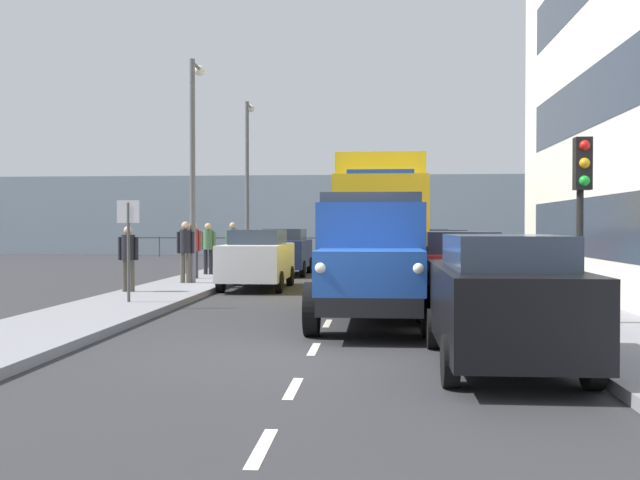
{
  "coord_description": "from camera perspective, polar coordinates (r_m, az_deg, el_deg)",
  "views": [
    {
      "loc": [
        -0.96,
        10.44,
        1.84
      ],
      "look_at": [
        0.8,
        -11.33,
        1.41
      ],
      "focal_mm": 41.05,
      "sensor_mm": 36.0,
      "label": 1
    }
  ],
  "objects": [
    {
      "name": "car_white_oppositeside_0",
      "position": [
        21.3,
        -4.89,
        -1.42
      ],
      "size": [
        1.8,
        3.98,
        1.72
      ],
      "color": "white",
      "rests_on": "ground_plane"
    },
    {
      "name": "car_red_kerbside_1",
      "position": [
        15.32,
        10.59,
        -2.42
      ],
      "size": [
        1.76,
        4.48,
        1.72
      ],
      "color": "#B21E1E",
      "rests_on": "ground_plane"
    },
    {
      "name": "sidewalk_right",
      "position": [
        21.76,
        -10.41,
        -3.54
      ],
      "size": [
        2.33,
        43.85,
        0.15
      ],
      "primitive_type": "cube",
      "color": "gray",
      "rests_on": "ground_plane"
    },
    {
      "name": "car_maroon_kerbside_3",
      "position": [
        26.31,
        8.09,
        -0.94
      ],
      "size": [
        1.85,
        4.34,
        1.72
      ],
      "color": "maroon",
      "rests_on": "ground_plane"
    },
    {
      "name": "street_sign",
      "position": [
        16.68,
        -14.71,
        0.55
      ],
      "size": [
        0.5,
        0.07,
        2.25
      ],
      "color": "#4C4C4C",
      "rests_on": "sidewalk_right"
    },
    {
      "name": "truck_vintage_blue",
      "position": [
        13.4,
        3.99,
        -1.7
      ],
      "size": [
        2.17,
        5.64,
        2.43
      ],
      "color": "black",
      "rests_on": "ground_plane"
    },
    {
      "name": "lamp_post_promenade",
      "position": [
        22.19,
        -9.81,
        6.89
      ],
      "size": [
        0.32,
        1.14,
        6.61
      ],
      "color": "#59595B",
      "rests_on": "sidewalk_right"
    },
    {
      "name": "pedestrian_couple_b",
      "position": [
        27.1,
        -6.82,
        -0.18
      ],
      "size": [
        0.53,
        0.34,
        1.81
      ],
      "color": "#4C473D",
      "rests_on": "sidewalk_right"
    },
    {
      "name": "sea_horizon",
      "position": [
        45.88,
        3.42,
        1.95
      ],
      "size": [
        80.0,
        0.8,
        5.0
      ],
      "primitive_type": "cube",
      "color": "#8C9EAD",
      "rests_on": "ground_plane"
    },
    {
      "name": "traffic_light_near",
      "position": [
        13.35,
        19.73,
        3.78
      ],
      "size": [
        0.28,
        0.41,
        3.2
      ],
      "color": "black",
      "rests_on": "sidewalk_left"
    },
    {
      "name": "pedestrian_by_lamp",
      "position": [
        23.74,
        -9.85,
        -0.35
      ],
      "size": [
        0.53,
        0.34,
        1.83
      ],
      "color": "#383342",
      "rests_on": "sidewalk_right"
    },
    {
      "name": "lorry_cargo_yellow",
      "position": [
        21.98,
        4.71,
        1.74
      ],
      "size": [
        2.58,
        8.2,
        3.87
      ],
      "color": "gold",
      "rests_on": "ground_plane"
    },
    {
      "name": "road_centreline_markings",
      "position": [
        20.53,
        1.92,
        -4.0
      ],
      "size": [
        0.12,
        40.39,
        0.01
      ],
      "color": "silver",
      "rests_on": "ground_plane"
    },
    {
      "name": "car_navy_oppositeside_1",
      "position": [
        27.29,
        -2.79,
        -0.86
      ],
      "size": [
        1.81,
        4.02,
        1.72
      ],
      "color": "navy",
      "rests_on": "ground_plane"
    },
    {
      "name": "ground_plane",
      "position": [
        21.05,
        1.99,
        -3.89
      ],
      "size": [
        80.0,
        80.0,
        0.0
      ],
      "primitive_type": "plane",
      "color": "#2D2D30"
    },
    {
      "name": "car_black_kerbside_near",
      "position": [
        9.82,
        13.99,
        -4.43
      ],
      "size": [
        1.75,
        4.25,
        1.72
      ],
      "color": "black",
      "rests_on": "ground_plane"
    },
    {
      "name": "pedestrian_couple_a",
      "position": [
        21.91,
        -10.44,
        -0.5
      ],
      "size": [
        0.53,
        0.34,
        1.81
      ],
      "color": "#4C473D",
      "rests_on": "sidewalk_right"
    },
    {
      "name": "seawall_railing",
      "position": [
        42.29,
        3.32,
        -0.12
      ],
      "size": [
        28.08,
        0.08,
        1.2
      ],
      "color": "#4C5156",
      "rests_on": "ground_plane"
    },
    {
      "name": "pedestrian_near_railing",
      "position": [
        25.64,
        -8.71,
        -0.31
      ],
      "size": [
        0.53,
        0.34,
        1.78
      ],
      "color": "black",
      "rests_on": "sidewalk_right"
    },
    {
      "name": "sidewalk_left",
      "position": [
        21.34,
        14.64,
        -3.65
      ],
      "size": [
        2.33,
        43.85,
        0.15
      ],
      "primitive_type": "cube",
      "color": "gray",
      "rests_on": "ground_plane"
    },
    {
      "name": "pedestrian_strolling",
      "position": [
        19.32,
        -14.72,
        -1.0
      ],
      "size": [
        0.53,
        0.34,
        1.68
      ],
      "color": "#4C473D",
      "rests_on": "sidewalk_right"
    },
    {
      "name": "lamp_post_far",
      "position": [
        31.1,
        -5.66,
        5.53
      ],
      "size": [
        0.32,
        1.14,
        6.9
      ],
      "color": "#59595B",
      "rests_on": "sidewalk_right"
    },
    {
      "name": "car_teal_kerbside_2",
      "position": [
        20.98,
        8.98,
        -1.46
      ],
      "size": [
        1.89,
        4.25,
        1.72
      ],
      "color": "#1E6670",
      "rests_on": "ground_plane"
    }
  ]
}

